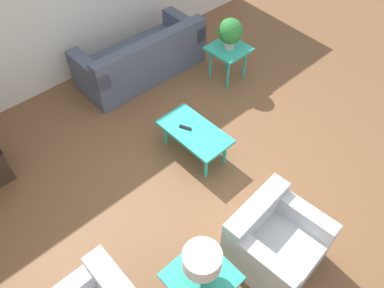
{
  "coord_description": "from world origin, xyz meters",
  "views": [
    {
      "loc": [
        -1.91,
        2.35,
        3.8
      ],
      "look_at": [
        0.23,
        0.34,
        0.55
      ],
      "focal_mm": 35.0,
      "sensor_mm": 36.0,
      "label": 1
    }
  ],
  "objects_px": {
    "side_table_lamp": "(201,280)",
    "table_lamp": "(202,261)",
    "armchair": "(274,242)",
    "coffee_table": "(194,134)",
    "sofa": "(143,59)",
    "potted_plant": "(230,32)",
    "side_table_plant": "(228,52)"
  },
  "relations": [
    {
      "from": "side_table_plant",
      "to": "side_table_lamp",
      "type": "xyz_separation_m",
      "value": [
        -2.27,
        2.79,
        0.0
      ]
    },
    {
      "from": "side_table_lamp",
      "to": "potted_plant",
      "type": "relative_size",
      "value": 1.2
    },
    {
      "from": "sofa",
      "to": "coffee_table",
      "type": "height_order",
      "value": "sofa"
    },
    {
      "from": "armchair",
      "to": "side_table_plant",
      "type": "distance_m",
      "value": 3.12
    },
    {
      "from": "coffee_table",
      "to": "potted_plant",
      "type": "height_order",
      "value": "potted_plant"
    },
    {
      "from": "armchair",
      "to": "side_table_plant",
      "type": "height_order",
      "value": "armchair"
    },
    {
      "from": "sofa",
      "to": "side_table_lamp",
      "type": "distance_m",
      "value": 3.74
    },
    {
      "from": "potted_plant",
      "to": "table_lamp",
      "type": "distance_m",
      "value": 3.6
    },
    {
      "from": "coffee_table",
      "to": "table_lamp",
      "type": "relative_size",
      "value": 2.28
    },
    {
      "from": "armchair",
      "to": "side_table_lamp",
      "type": "distance_m",
      "value": 0.89
    },
    {
      "from": "side_table_plant",
      "to": "side_table_lamp",
      "type": "height_order",
      "value": "same"
    },
    {
      "from": "potted_plant",
      "to": "table_lamp",
      "type": "height_order",
      "value": "potted_plant"
    },
    {
      "from": "armchair",
      "to": "coffee_table",
      "type": "height_order",
      "value": "armchair"
    },
    {
      "from": "armchair",
      "to": "table_lamp",
      "type": "distance_m",
      "value": 1.03
    },
    {
      "from": "armchair",
      "to": "potted_plant",
      "type": "bearing_deg",
      "value": 48.19
    },
    {
      "from": "sofa",
      "to": "side_table_plant",
      "type": "bearing_deg",
      "value": 135.2
    },
    {
      "from": "armchair",
      "to": "coffee_table",
      "type": "distance_m",
      "value": 1.68
    },
    {
      "from": "armchair",
      "to": "side_table_lamp",
      "type": "height_order",
      "value": "armchair"
    },
    {
      "from": "coffee_table",
      "to": "side_table_plant",
      "type": "bearing_deg",
      "value": -61.2
    },
    {
      "from": "potted_plant",
      "to": "table_lamp",
      "type": "xyz_separation_m",
      "value": [
        -2.27,
        2.79,
        0.03
      ]
    },
    {
      "from": "table_lamp",
      "to": "coffee_table",
      "type": "bearing_deg",
      "value": -41.62
    },
    {
      "from": "side_table_lamp",
      "to": "coffee_table",
      "type": "bearing_deg",
      "value": -41.62
    },
    {
      "from": "side_table_lamp",
      "to": "table_lamp",
      "type": "bearing_deg",
      "value": -116.57
    },
    {
      "from": "side_table_lamp",
      "to": "potted_plant",
      "type": "xyz_separation_m",
      "value": [
        2.27,
        -2.79,
        0.35
      ]
    },
    {
      "from": "potted_plant",
      "to": "table_lamp",
      "type": "relative_size",
      "value": 1.13
    },
    {
      "from": "side_table_lamp",
      "to": "table_lamp",
      "type": "height_order",
      "value": "table_lamp"
    },
    {
      "from": "side_table_lamp",
      "to": "side_table_plant",
      "type": "bearing_deg",
      "value": -50.82
    },
    {
      "from": "side_table_plant",
      "to": "table_lamp",
      "type": "xyz_separation_m",
      "value": [
        -2.27,
        2.79,
        0.38
      ]
    },
    {
      "from": "coffee_table",
      "to": "side_table_lamp",
      "type": "xyz_separation_m",
      "value": [
        -1.45,
        1.28,
        0.11
      ]
    },
    {
      "from": "armchair",
      "to": "coffee_table",
      "type": "xyz_separation_m",
      "value": [
        1.62,
        -0.42,
        0.06
      ]
    },
    {
      "from": "side_table_lamp",
      "to": "potted_plant",
      "type": "height_order",
      "value": "potted_plant"
    },
    {
      "from": "sofa",
      "to": "side_table_plant",
      "type": "xyz_separation_m",
      "value": [
        -0.97,
        -0.94,
        0.18
      ]
    }
  ]
}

